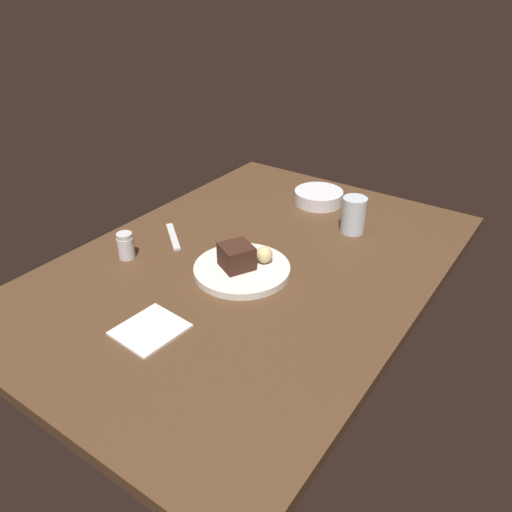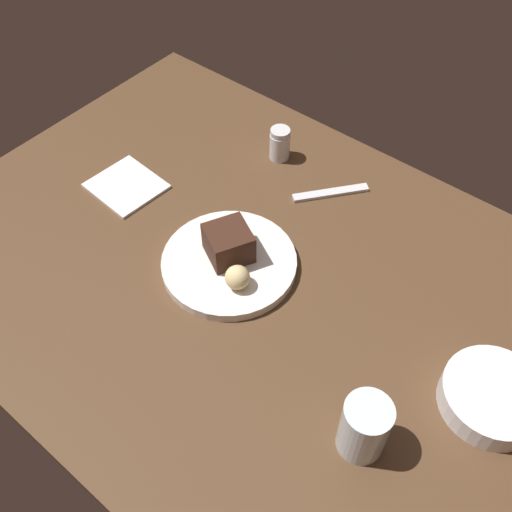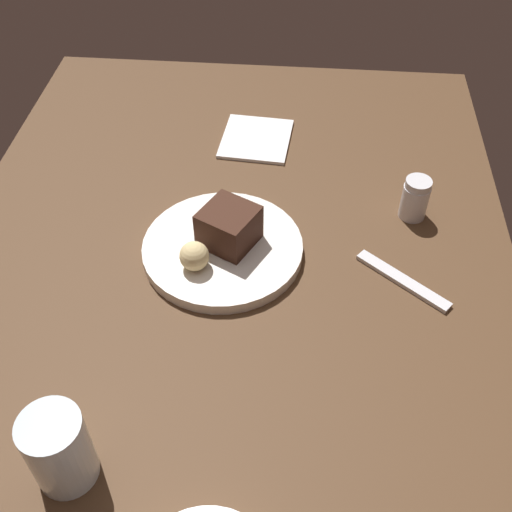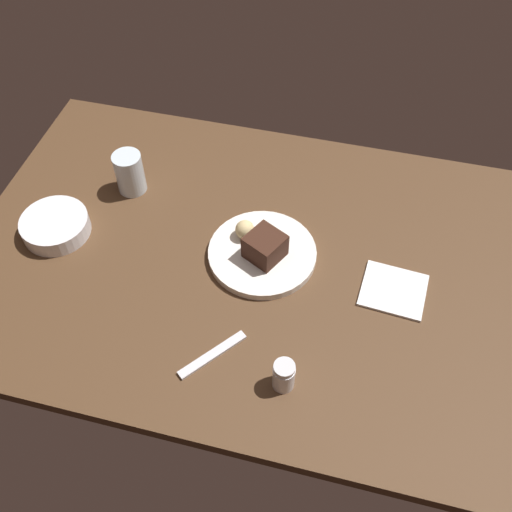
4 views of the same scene
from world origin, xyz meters
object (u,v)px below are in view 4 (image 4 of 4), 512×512
Objects in this scene: dessert_plate at (262,254)px; folded_napkin at (393,290)px; chocolate_cake_slice at (264,248)px; side_bowl at (55,226)px; bread_roll at (243,229)px; dessert_spoon at (212,355)px; water_glass at (130,173)px; salt_shaker at (284,375)px.

dessert_plate is 1.80× the size of folded_napkin.
chocolate_cake_slice is 0.48× the size of side_bowl.
folded_napkin is (-27.89, 0.96, -4.38)cm from chocolate_cake_slice.
bread_roll is 0.28× the size of dessert_spoon.
chocolate_cake_slice is 0.71× the size of water_glass.
dessert_spoon is (-42.91, 21.64, -1.66)cm from side_bowl.
water_glass reaches higher than bread_roll.
bread_roll is at bearing -32.98° from dessert_plate.
salt_shaker is at bearing 110.50° from chocolate_cake_slice.
water_glass is 0.68× the size of dessert_spoon.
chocolate_cake_slice is 7.52cm from bread_roll.
bread_roll is 0.41× the size of water_glass.
salt_shaker is at bearing 157.21° from side_bowl.
dessert_spoon is at bearing -9.61° from salt_shaker.
dessert_spoon is at bearing 80.06° from chocolate_cake_slice.
side_bowl reaches higher than dessert_plate.
chocolate_cake_slice is 38.43cm from water_glass.
bread_roll is 29.51cm from dessert_spoon.
folded_napkin is at bearing -15.06° from dessert_spoon.
chocolate_cake_slice is at bearing -69.50° from salt_shaker.
bread_roll is at bearing -63.33° from salt_shaker.
dessert_spoon is 39.92cm from folded_napkin.
water_glass is (45.86, -41.08, 1.70)cm from salt_shaker.
chocolate_cake_slice is 47.38cm from side_bowl.
dessert_plate is 30.55cm from salt_shaker.
water_glass is 20.73cm from side_bowl.
bread_roll is at bearing -169.57° from side_bowl.
side_bowl is at bearing -22.79° from salt_shaker.
dessert_spoon is (3.52, 25.99, -0.54)cm from dessert_plate.
chocolate_cake_slice is at bearing 158.53° from water_glass.
folded_napkin is at bearing 178.02° from chocolate_cake_slice.
bread_roll is 0.32× the size of folded_napkin.
dessert_plate is 1.57× the size of dessert_spoon.
dessert_spoon is at bearing 36.25° from folded_napkin.
side_bowl reaches higher than folded_napkin.
salt_shaker reaches higher than dessert_spoon.
salt_shaker is at bearing 55.67° from folded_napkin.
water_glass is 0.78× the size of folded_napkin.
dessert_plate is at bearing -174.64° from side_bowl.
chocolate_cake_slice is at bearing -176.45° from side_bowl.
chocolate_cake_slice is at bearing -1.98° from folded_napkin.
dessert_plate is 2.31× the size of water_glass.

